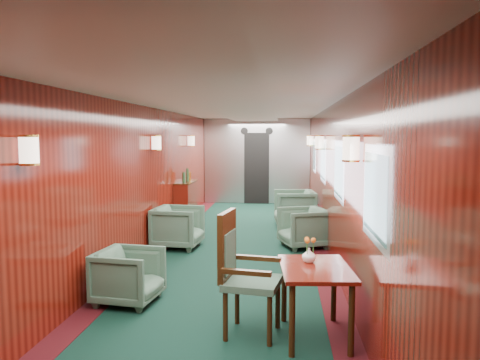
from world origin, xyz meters
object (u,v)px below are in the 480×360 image
(armchair_right_far, at_px, (295,208))
(dining_table, at_px, (315,278))
(armchair_right_near, at_px, (303,228))
(credenza, at_px, (186,203))
(side_chair, at_px, (241,268))
(armchair_left_near, at_px, (129,276))
(armchair_left_far, at_px, (178,227))

(armchair_right_far, bearing_deg, dining_table, -4.29)
(armchair_right_near, bearing_deg, credenza, -146.81)
(side_chair, bearing_deg, armchair_right_far, 92.83)
(credenza, bearing_deg, armchair_right_far, 1.25)
(armchair_right_near, bearing_deg, armchair_left_near, -56.01)
(armchair_right_near, height_order, armchair_right_far, armchair_right_far)
(credenza, distance_m, armchair_left_near, 4.75)
(credenza, xyz_separation_m, armchair_left_far, (0.30, -2.06, -0.12))
(side_chair, relative_size, armchair_left_near, 1.74)
(armchair_right_near, bearing_deg, dining_table, -20.58)
(armchair_right_near, bearing_deg, armchair_right_far, 163.44)
(armchair_left_near, height_order, armchair_left_far, armchair_left_far)
(armchair_left_near, distance_m, armchair_right_near, 3.59)
(armchair_left_far, bearing_deg, armchair_left_near, -174.46)
(dining_table, height_order, credenza, credenza)
(side_chair, relative_size, armchair_left_far, 1.52)
(armchair_left_near, relative_size, armchair_right_far, 0.81)
(credenza, height_order, armchair_left_near, credenza)
(side_chair, height_order, armchair_left_near, side_chair)
(armchair_left_near, distance_m, armchair_left_far, 2.67)
(dining_table, bearing_deg, armchair_left_near, 155.26)
(armchair_left_far, height_order, armchair_right_near, armchair_left_far)
(armchair_right_far, bearing_deg, side_chair, -11.64)
(armchair_left_near, height_order, armchair_right_far, armchair_right_far)
(dining_table, relative_size, armchair_left_far, 1.23)
(credenza, bearing_deg, dining_table, -66.34)
(dining_table, relative_size, credenza, 0.80)
(credenza, bearing_deg, armchair_left_far, -81.72)
(credenza, xyz_separation_m, armchair_left_near, (0.33, -4.73, -0.17))
(armchair_right_near, bearing_deg, armchair_left_far, -103.88)
(dining_table, bearing_deg, armchair_right_near, 84.38)
(dining_table, height_order, armchair_left_far, armchair_left_far)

